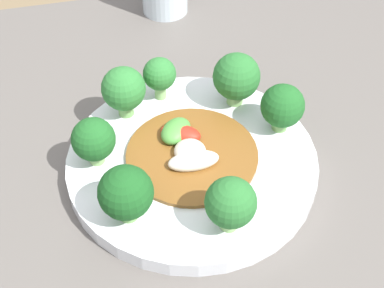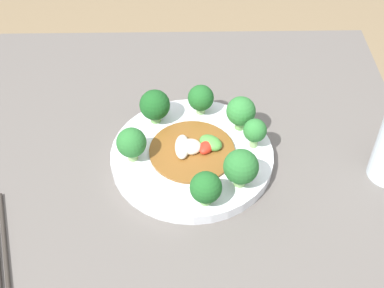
{
  "view_description": "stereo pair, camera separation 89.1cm",
  "coord_description": "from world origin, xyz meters",
  "px_view_note": "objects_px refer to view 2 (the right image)",
  "views": [
    {
      "loc": [
        0.39,
        -0.13,
        1.2
      ],
      "look_at": [
        -0.02,
        -0.03,
        0.76
      ],
      "focal_mm": 50.0,
      "sensor_mm": 36.0,
      "label": 1
    },
    {
      "loc": [
        -0.01,
        0.64,
        1.42
      ],
      "look_at": [
        -0.02,
        -0.03,
        0.76
      ],
      "focal_mm": 50.0,
      "sensor_mm": 36.0,
      "label": 2
    }
  ],
  "objects_px": {
    "broccoli_north": "(206,188)",
    "stirfry_center": "(194,148)",
    "plate": "(192,156)",
    "broccoli_east": "(131,143)",
    "chopsticks": "(1,248)",
    "broccoli_southeast": "(155,105)",
    "broccoli_northwest": "(241,167)",
    "broccoli_southwest": "(241,112)",
    "broccoli_south": "(201,98)",
    "broccoli_west": "(255,131)"
  },
  "relations": [
    {
      "from": "broccoli_southwest",
      "to": "stirfry_center",
      "type": "relative_size",
      "value": 0.44
    },
    {
      "from": "broccoli_northwest",
      "to": "broccoli_north",
      "type": "height_order",
      "value": "broccoli_northwest"
    },
    {
      "from": "broccoli_southeast",
      "to": "broccoli_northwest",
      "type": "bearing_deg",
      "value": 132.39
    },
    {
      "from": "plate",
      "to": "broccoli_north",
      "type": "height_order",
      "value": "broccoli_north"
    },
    {
      "from": "broccoli_northwest",
      "to": "broccoli_north",
      "type": "relative_size",
      "value": 1.14
    },
    {
      "from": "broccoli_east",
      "to": "broccoli_northwest",
      "type": "distance_m",
      "value": 0.19
    },
    {
      "from": "broccoli_north",
      "to": "stirfry_center",
      "type": "xyz_separation_m",
      "value": [
        0.02,
        -0.12,
        -0.03
      ]
    },
    {
      "from": "broccoli_east",
      "to": "broccoli_north",
      "type": "height_order",
      "value": "broccoli_east"
    },
    {
      "from": "broccoli_northwest",
      "to": "broccoli_east",
      "type": "bearing_deg",
      "value": -18.69
    },
    {
      "from": "broccoli_southeast",
      "to": "broccoli_northwest",
      "type": "distance_m",
      "value": 0.22
    },
    {
      "from": "plate",
      "to": "broccoli_northwest",
      "type": "relative_size",
      "value": 4.1
    },
    {
      "from": "broccoli_east",
      "to": "broccoli_west",
      "type": "distance_m",
      "value": 0.22
    },
    {
      "from": "broccoli_north",
      "to": "broccoli_east",
      "type": "bearing_deg",
      "value": -39.0
    },
    {
      "from": "broccoli_southwest",
      "to": "broccoli_south",
      "type": "xyz_separation_m",
      "value": [
        0.07,
        -0.04,
        -0.0
      ]
    },
    {
      "from": "plate",
      "to": "stirfry_center",
      "type": "height_order",
      "value": "stirfry_center"
    },
    {
      "from": "broccoli_west",
      "to": "stirfry_center",
      "type": "xyz_separation_m",
      "value": [
        0.11,
        0.01,
        -0.03
      ]
    },
    {
      "from": "broccoli_southwest",
      "to": "broccoli_west",
      "type": "distance_m",
      "value": 0.05
    },
    {
      "from": "broccoli_north",
      "to": "stirfry_center",
      "type": "bearing_deg",
      "value": -82.27
    },
    {
      "from": "broccoli_east",
      "to": "broccoli_west",
      "type": "height_order",
      "value": "broccoli_east"
    },
    {
      "from": "broccoli_southeast",
      "to": "broccoli_southwest",
      "type": "relative_size",
      "value": 1.0
    },
    {
      "from": "broccoli_northwest",
      "to": "stirfry_center",
      "type": "distance_m",
      "value": 0.11
    },
    {
      "from": "plate",
      "to": "stirfry_center",
      "type": "relative_size",
      "value": 1.9
    },
    {
      "from": "broccoli_east",
      "to": "broccoli_south",
      "type": "bearing_deg",
      "value": -135.4
    },
    {
      "from": "broccoli_west",
      "to": "broccoli_north",
      "type": "height_order",
      "value": "broccoli_north"
    },
    {
      "from": "stirfry_center",
      "to": "plate",
      "type": "bearing_deg",
      "value": 33.75
    },
    {
      "from": "broccoli_southwest",
      "to": "stirfry_center",
      "type": "xyz_separation_m",
      "value": [
        0.09,
        0.06,
        -0.03
      ]
    },
    {
      "from": "broccoli_south",
      "to": "broccoli_northwest",
      "type": "bearing_deg",
      "value": 108.26
    },
    {
      "from": "broccoli_east",
      "to": "broccoli_north",
      "type": "xyz_separation_m",
      "value": [
        -0.12,
        0.1,
        -0.0
      ]
    },
    {
      "from": "broccoli_west",
      "to": "broccoli_southeast",
      "type": "bearing_deg",
      "value": -21.45
    },
    {
      "from": "broccoli_north",
      "to": "broccoli_northwest",
      "type": "bearing_deg",
      "value": -146.59
    },
    {
      "from": "broccoli_northwest",
      "to": "broccoli_north",
      "type": "xyz_separation_m",
      "value": [
        0.06,
        0.04,
        -0.01
      ]
    },
    {
      "from": "broccoli_southwest",
      "to": "broccoli_south",
      "type": "relative_size",
      "value": 1.12
    },
    {
      "from": "plate",
      "to": "broccoli_south",
      "type": "height_order",
      "value": "broccoli_south"
    },
    {
      "from": "broccoli_southeast",
      "to": "broccoli_northwest",
      "type": "relative_size",
      "value": 0.95
    },
    {
      "from": "broccoli_east",
      "to": "chopsticks",
      "type": "height_order",
      "value": "broccoli_east"
    },
    {
      "from": "broccoli_southwest",
      "to": "broccoli_west",
      "type": "bearing_deg",
      "value": 113.51
    },
    {
      "from": "broccoli_north",
      "to": "stirfry_center",
      "type": "distance_m",
      "value": 0.12
    },
    {
      "from": "broccoli_west",
      "to": "chopsticks",
      "type": "relative_size",
      "value": 0.27
    },
    {
      "from": "broccoli_east",
      "to": "broccoli_southwest",
      "type": "relative_size",
      "value": 0.96
    },
    {
      "from": "broccoli_southeast",
      "to": "chopsticks",
      "type": "height_order",
      "value": "broccoli_southeast"
    },
    {
      "from": "broccoli_northwest",
      "to": "broccoli_north",
      "type": "bearing_deg",
      "value": 33.41
    },
    {
      "from": "broccoli_southeast",
      "to": "chopsticks",
      "type": "xyz_separation_m",
      "value": [
        0.23,
        0.27,
        -0.06
      ]
    },
    {
      "from": "broccoli_east",
      "to": "broccoli_southeast",
      "type": "bearing_deg",
      "value": -110.66
    },
    {
      "from": "broccoli_southwest",
      "to": "broccoli_southeast",
      "type": "bearing_deg",
      "value": -7.92
    },
    {
      "from": "broccoli_southwest",
      "to": "broccoli_south",
      "type": "bearing_deg",
      "value": -31.98
    },
    {
      "from": "plate",
      "to": "chopsticks",
      "type": "relative_size",
      "value": 1.33
    },
    {
      "from": "broccoli_south",
      "to": "stirfry_center",
      "type": "xyz_separation_m",
      "value": [
        0.01,
        0.1,
        -0.03
      ]
    },
    {
      "from": "plate",
      "to": "chopsticks",
      "type": "height_order",
      "value": "plate"
    },
    {
      "from": "broccoli_east",
      "to": "broccoli_northwest",
      "type": "relative_size",
      "value": 0.92
    },
    {
      "from": "plate",
      "to": "broccoli_west",
      "type": "xyz_separation_m",
      "value": [
        -0.11,
        -0.01,
        0.05
      ]
    }
  ]
}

